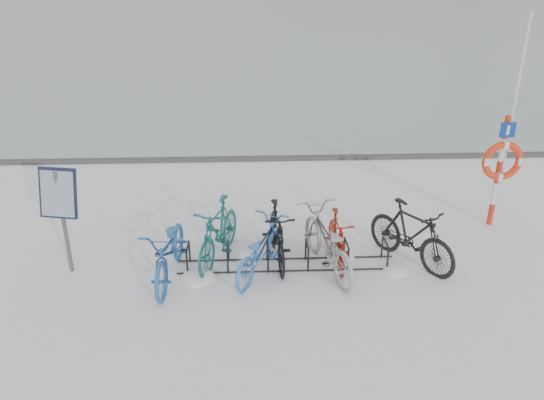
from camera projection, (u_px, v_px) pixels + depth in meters
ground at (287, 266)px, 9.76m from camera, size 900.00×900.00×0.00m
quay_edge at (273, 158)px, 15.14m from camera, size 400.00×0.25×0.10m
bike_rack at (287, 257)px, 9.68m from camera, size 4.00×0.48×0.46m
info_board at (59, 199)px, 9.01m from camera, size 0.69×0.37×1.97m
lifebuoy_station at (502, 161)px, 10.72m from camera, size 0.83×0.23×4.32m
bike_0 at (170, 249)px, 9.20m from camera, size 0.89×2.16×1.11m
bike_1 at (218, 230)px, 9.76m from camera, size 1.13×2.05×1.19m
bike_2 at (260, 247)px, 9.37m from camera, size 1.44×2.00×1.00m
bike_3 at (277, 233)px, 9.74m from camera, size 0.68×1.90×1.12m
bike_4 at (327, 240)px, 9.45m from camera, size 1.28×2.30×1.14m
bike_5 at (337, 237)px, 9.75m from camera, size 0.49×1.62×0.97m
bike_6 at (411, 233)px, 9.65m from camera, size 1.57×1.97×1.20m
snow_drifts at (287, 265)px, 9.78m from camera, size 4.10×1.68×0.22m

